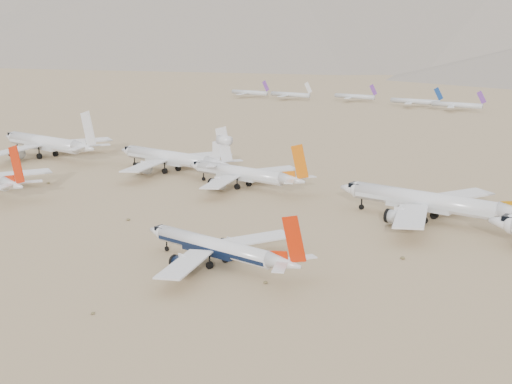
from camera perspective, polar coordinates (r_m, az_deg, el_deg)
ground at (r=136.66m, az=-7.69°, el=-5.94°), size 7000.00×7000.00×0.00m
main_airliner at (r=130.31m, az=-3.25°, el=-5.01°), size 39.39×38.48×13.90m
row2_gold_tail at (r=167.80m, az=15.42°, el=-0.91°), size 51.45×50.31×18.32m
row2_orange_tail at (r=200.61m, az=-1.04°, el=1.61°), size 44.96×43.98×16.04m
row2_white_trijet at (r=226.33m, az=-7.31°, el=3.02°), size 51.75×50.57×18.34m
row2_white_twin at (r=267.74m, az=-18.03°, el=4.12°), size 57.32×56.09×20.48m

